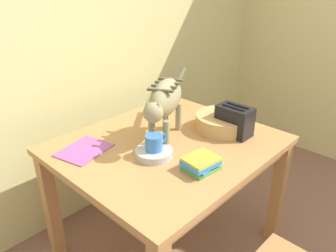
{
  "coord_description": "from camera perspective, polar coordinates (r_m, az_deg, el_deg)",
  "views": [
    {
      "loc": [
        -1.07,
        0.03,
        1.62
      ],
      "look_at": [
        0.1,
        1.15,
        0.86
      ],
      "focal_mm": 35.41,
      "sensor_mm": 36.0,
      "label": 1
    }
  ],
  "objects": [
    {
      "name": "wall_rear",
      "position": [
        2.2,
        -17.0,
        14.52
      ],
      "size": [
        4.52,
        0.11,
        2.5
      ],
      "color": "#D6CE83",
      "rests_on": "ground_plane"
    },
    {
      "name": "dining_table",
      "position": [
        1.88,
        0.0,
        -5.25
      ],
      "size": [
        1.15,
        1.0,
        0.76
      ],
      "color": "#B37C46",
      "rests_on": "ground_plane"
    },
    {
      "name": "cat",
      "position": [
        1.78,
        -0.49,
        4.5
      ],
      "size": [
        0.61,
        0.35,
        0.34
      ],
      "rotation": [
        0.0,
        0.0,
        2.05
      ],
      "color": "#8E875C",
      "rests_on": "dining_table"
    },
    {
      "name": "saucer_bowl",
      "position": [
        1.7,
        -2.42,
        -4.67
      ],
      "size": [
        0.19,
        0.19,
        0.04
      ],
      "primitive_type": "cylinder",
      "color": "#B1B3A9",
      "rests_on": "dining_table"
    },
    {
      "name": "coffee_mug",
      "position": [
        1.67,
        -2.37,
        -2.84
      ],
      "size": [
        0.13,
        0.09,
        0.08
      ],
      "color": "#3677C7",
      "rests_on": "saucer_bowl"
    },
    {
      "name": "magazine",
      "position": [
        1.81,
        -14.24,
        -4.03
      ],
      "size": [
        0.3,
        0.26,
        0.01
      ],
      "primitive_type": "cube",
      "rotation": [
        0.0,
        0.0,
        0.24
      ],
      "color": "#9F4E98",
      "rests_on": "dining_table"
    },
    {
      "name": "book_stack",
      "position": [
        1.59,
        5.69,
        -6.45
      ],
      "size": [
        0.18,
        0.16,
        0.07
      ],
      "color": "#54A056",
      "rests_on": "dining_table"
    },
    {
      "name": "wicker_basket",
      "position": [
        1.99,
        9.4,
        0.7
      ],
      "size": [
        0.32,
        0.32,
        0.09
      ],
      "color": "tan",
      "rests_on": "dining_table"
    },
    {
      "name": "toaster",
      "position": [
        1.93,
        11.34,
        0.9
      ],
      "size": [
        0.12,
        0.2,
        0.18
      ],
      "color": "black",
      "rests_on": "dining_table"
    }
  ]
}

